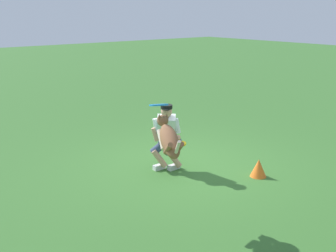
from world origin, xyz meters
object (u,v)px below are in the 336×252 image
(person, at_px, (167,135))
(training_cone, at_px, (258,168))
(frisbee_flying, at_px, (159,105))
(frisbee_held, at_px, (180,144))
(dog, at_px, (169,139))

(person, bearing_deg, training_cone, 78.27)
(training_cone, bearing_deg, frisbee_flying, -1.33)
(frisbee_flying, relative_size, frisbee_held, 1.12)
(person, xyz_separation_m, dog, (1.28, 1.64, 0.57))
(person, relative_size, training_cone, 3.86)
(frisbee_held, bearing_deg, dog, 44.58)
(person, height_order, dog, dog)
(frisbee_held, bearing_deg, person, -91.13)
(dog, bearing_deg, person, -12.47)
(dog, xyz_separation_m, frisbee_held, (-1.27, -1.25, -0.65))
(dog, relative_size, training_cone, 3.02)
(person, height_order, frisbee_held, person)
(frisbee_held, distance_m, training_cone, 1.53)
(dog, xyz_separation_m, frisbee_flying, (-0.09, -0.34, 0.41))
(person, bearing_deg, frisbee_held, 38.35)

